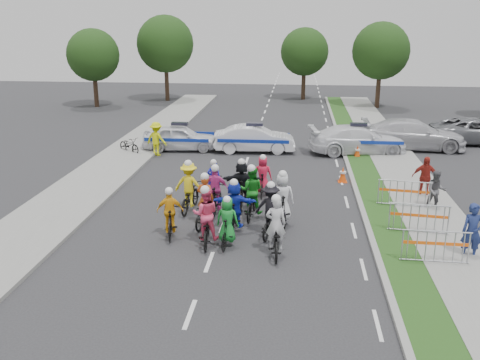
# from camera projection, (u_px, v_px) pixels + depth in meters

# --- Properties ---
(ground) EXTENTS (90.00, 90.00, 0.00)m
(ground) POSITION_uv_depth(u_px,v_px,m) (209.00, 262.00, 16.19)
(ground) COLOR #28282B
(ground) RESTS_ON ground
(curb_right) EXTENTS (0.20, 60.00, 0.12)m
(curb_right) POSITION_uv_depth(u_px,v_px,m) (362.00, 210.00, 20.41)
(curb_right) COLOR gray
(curb_right) RESTS_ON ground
(grass_strip) EXTENTS (1.20, 60.00, 0.11)m
(grass_strip) POSITION_uv_depth(u_px,v_px,m) (381.00, 211.00, 20.34)
(grass_strip) COLOR #274817
(grass_strip) RESTS_ON ground
(sidewalk_right) EXTENTS (2.40, 60.00, 0.13)m
(sidewalk_right) POSITION_uv_depth(u_px,v_px,m) (429.00, 212.00, 20.15)
(sidewalk_right) COLOR gray
(sidewalk_right) RESTS_ON ground
(sidewalk_left) EXTENTS (3.00, 60.00, 0.13)m
(sidewalk_left) POSITION_uv_depth(u_px,v_px,m) (71.00, 199.00, 21.59)
(sidewalk_left) COLOR gray
(sidewalk_left) RESTS_ON ground
(rider_0) EXTENTS (0.81, 2.01, 2.01)m
(rider_0) POSITION_uv_depth(u_px,v_px,m) (276.00, 235.00, 16.53)
(rider_0) COLOR black
(rider_0) RESTS_ON ground
(rider_1) EXTENTS (0.77, 1.68, 1.73)m
(rider_1) POSITION_uv_depth(u_px,v_px,m) (228.00, 226.00, 17.17)
(rider_1) COLOR black
(rider_1) RESTS_ON ground
(rider_2) EXTENTS (0.90, 2.04, 2.02)m
(rider_2) POSITION_uv_depth(u_px,v_px,m) (206.00, 222.00, 17.32)
(rider_2) COLOR black
(rider_2) RESTS_ON ground
(rider_3) EXTENTS (0.94, 1.74, 1.78)m
(rider_3) POSITION_uv_depth(u_px,v_px,m) (171.00, 218.00, 17.88)
(rider_3) COLOR black
(rider_3) RESTS_ON ground
(rider_4) EXTENTS (1.17, 1.99, 1.93)m
(rider_4) POSITION_uv_depth(u_px,v_px,m) (270.00, 214.00, 18.01)
(rider_4) COLOR black
(rider_4) RESTS_ON ground
(rider_5) EXTENTS (1.53, 1.83, 1.91)m
(rider_5) POSITION_uv_depth(u_px,v_px,m) (234.00, 209.00, 18.32)
(rider_5) COLOR black
(rider_5) RESTS_ON ground
(rider_6) EXTENTS (1.05, 2.03, 1.97)m
(rider_6) POSITION_uv_depth(u_px,v_px,m) (206.00, 208.00, 18.88)
(rider_6) COLOR black
(rider_6) RESTS_ON ground
(rider_7) EXTENTS (0.93, 1.99, 2.03)m
(rider_7) POSITION_uv_depth(u_px,v_px,m) (282.00, 204.00, 18.91)
(rider_7) COLOR black
(rider_7) RESTS_ON ground
(rider_8) EXTENTS (0.89, 2.04, 2.04)m
(rider_8) POSITION_uv_depth(u_px,v_px,m) (251.00, 198.00, 19.65)
(rider_8) COLOR black
(rider_8) RESTS_ON ground
(rider_9) EXTENTS (1.01, 1.90, 1.97)m
(rider_9) POSITION_uv_depth(u_px,v_px,m) (216.00, 195.00, 19.93)
(rider_9) COLOR black
(rider_9) RESTS_ON ground
(rider_10) EXTENTS (1.19, 2.06, 2.03)m
(rider_10) POSITION_uv_depth(u_px,v_px,m) (189.00, 191.00, 20.29)
(rider_10) COLOR black
(rider_10) RESTS_ON ground
(rider_11) EXTENTS (1.58, 1.89, 1.95)m
(rider_11) POSITION_uv_depth(u_px,v_px,m) (242.00, 186.00, 20.74)
(rider_11) COLOR black
(rider_11) RESTS_ON ground
(rider_12) EXTENTS (0.73, 1.73, 1.73)m
(rider_12) POSITION_uv_depth(u_px,v_px,m) (214.00, 186.00, 21.55)
(rider_12) COLOR black
(rider_12) RESTS_ON ground
(rider_13) EXTENTS (0.76, 1.71, 1.79)m
(rider_13) POSITION_uv_depth(u_px,v_px,m) (263.00, 180.00, 22.02)
(rider_13) COLOR black
(rider_13) RESTS_ON ground
(police_car_0) EXTENTS (4.27, 2.08, 1.40)m
(police_car_0) POSITION_uv_depth(u_px,v_px,m) (180.00, 138.00, 29.67)
(police_car_0) COLOR white
(police_car_0) RESTS_ON ground
(police_car_1) EXTENTS (4.51, 1.87, 1.45)m
(police_car_1) POSITION_uv_depth(u_px,v_px,m) (254.00, 139.00, 29.26)
(police_car_1) COLOR white
(police_car_1) RESTS_ON ground
(police_car_2) EXTENTS (5.50, 2.96, 1.52)m
(police_car_2) POSITION_uv_depth(u_px,v_px,m) (358.00, 140.00, 28.91)
(police_car_2) COLOR white
(police_car_2) RESTS_ON ground
(civilian_sedan) EXTENTS (5.74, 2.44, 1.65)m
(civilian_sedan) POSITION_uv_depth(u_px,v_px,m) (413.00, 134.00, 29.88)
(civilian_sedan) COLOR silver
(civilian_sedan) RESTS_ON ground
(civilian_suv) EXTENTS (5.46, 2.66, 1.49)m
(civilian_suv) POSITION_uv_depth(u_px,v_px,m) (479.00, 131.00, 31.18)
(civilian_suv) COLOR slate
(civilian_suv) RESTS_ON ground
(spectator_0) EXTENTS (0.67, 0.45, 1.78)m
(spectator_0) POSITION_uv_depth(u_px,v_px,m) (472.00, 232.00, 16.16)
(spectator_0) COLOR navy
(spectator_0) RESTS_ON ground
(spectator_1) EXTENTS (0.79, 0.62, 1.57)m
(spectator_1) POSITION_uv_depth(u_px,v_px,m) (436.00, 191.00, 20.30)
(spectator_1) COLOR #504F54
(spectator_1) RESTS_ON ground
(spectator_2) EXTENTS (1.07, 0.56, 1.74)m
(spectator_2) POSITION_uv_depth(u_px,v_px,m) (425.00, 177.00, 21.72)
(spectator_2) COLOR maroon
(spectator_2) RESTS_ON ground
(marshal_hiviz) EXTENTS (1.32, 1.02, 1.81)m
(marshal_hiviz) POSITION_uv_depth(u_px,v_px,m) (157.00, 139.00, 28.45)
(marshal_hiviz) COLOR #D2DC0B
(marshal_hiviz) RESTS_ON ground
(barrier_0) EXTENTS (2.01, 0.55, 1.12)m
(barrier_0) POSITION_uv_depth(u_px,v_px,m) (435.00, 248.00, 15.81)
(barrier_0) COLOR #A5A8AD
(barrier_0) RESTS_ON ground
(barrier_1) EXTENTS (2.05, 0.74, 1.12)m
(barrier_1) POSITION_uv_depth(u_px,v_px,m) (418.00, 220.00, 18.03)
(barrier_1) COLOR #A5A8AD
(barrier_1) RESTS_ON ground
(barrier_2) EXTENTS (2.05, 0.76, 1.12)m
(barrier_2) POSITION_uv_depth(u_px,v_px,m) (404.00, 195.00, 20.58)
(barrier_2) COLOR #A5A8AD
(barrier_2) RESTS_ON ground
(cone_0) EXTENTS (0.40, 0.40, 0.70)m
(cone_0) POSITION_uv_depth(u_px,v_px,m) (343.00, 175.00, 23.97)
(cone_0) COLOR #F24C0C
(cone_0) RESTS_ON ground
(cone_1) EXTENTS (0.40, 0.40, 0.70)m
(cone_1) POSITION_uv_depth(u_px,v_px,m) (357.00, 152.00, 28.03)
(cone_1) COLOR #F24C0C
(cone_1) RESTS_ON ground
(parked_bike) EXTENTS (1.69, 1.49, 0.88)m
(parked_bike) POSITION_uv_depth(u_px,v_px,m) (129.00, 145.00, 29.07)
(parked_bike) COLOR black
(parked_bike) RESTS_ON ground
(tree_0) EXTENTS (4.20, 4.20, 6.30)m
(tree_0) POSITION_uv_depth(u_px,v_px,m) (93.00, 55.00, 43.03)
(tree_0) COLOR #382619
(tree_0) RESTS_ON ground
(tree_1) EXTENTS (4.55, 4.55, 6.82)m
(tree_1) POSITION_uv_depth(u_px,v_px,m) (381.00, 51.00, 42.47)
(tree_1) COLOR #382619
(tree_1) RESTS_ON ground
(tree_3) EXTENTS (4.90, 4.90, 7.35)m
(tree_3) POSITION_uv_depth(u_px,v_px,m) (165.00, 44.00, 46.11)
(tree_3) COLOR #382619
(tree_3) RESTS_ON ground
(tree_4) EXTENTS (4.20, 4.20, 6.30)m
(tree_4) POSITION_uv_depth(u_px,v_px,m) (305.00, 52.00, 46.99)
(tree_4) COLOR #382619
(tree_4) RESTS_ON ground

